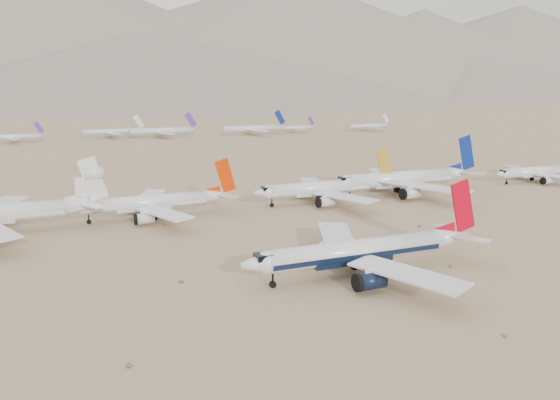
# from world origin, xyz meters

# --- Properties ---
(ground) EXTENTS (7000.00, 7000.00, 0.00)m
(ground) POSITION_xyz_m (0.00, 0.00, 0.00)
(ground) COLOR #886A4F
(ground) RESTS_ON ground
(main_airliner) EXTENTS (51.36, 50.16, 18.12)m
(main_airliner) POSITION_xyz_m (5.47, 4.97, 4.98)
(main_airliner) COLOR silver
(main_airliner) RESTS_ON ground
(row2_navy_widebody) EXTENTS (55.59, 54.36, 19.78)m
(row2_navy_widebody) POSITION_xyz_m (60.06, 69.09, 5.52)
(row2_navy_widebody) COLOR silver
(row2_navy_widebody) RESTS_ON ground
(row2_gold_tail) EXTENTS (47.26, 46.22, 16.83)m
(row2_gold_tail) POSITION_xyz_m (28.64, 68.30, 4.71)
(row2_gold_tail) COLOR silver
(row2_gold_tail) RESTS_ON ground
(row2_orange_tail) EXTENTS (45.71, 44.72, 16.31)m
(row2_orange_tail) POSITION_xyz_m (-26.22, 68.47, 4.58)
(row2_orange_tail) COLOR silver
(row2_orange_tail) RESTS_ON ground
(row2_blue_far) EXTENTS (40.82, 39.91, 14.51)m
(row2_blue_far) POSITION_xyz_m (122.97, 69.72, 4.04)
(row2_blue_far) COLOR silver
(row2_blue_far) RESTS_ON ground
(distant_storage_row) EXTENTS (479.93, 61.17, 15.44)m
(distant_storage_row) POSITION_xyz_m (-37.72, 295.90, 4.39)
(distant_storage_row) COLOR silver
(distant_storage_row) RESTS_ON ground
(mountain_range) EXTENTS (7354.00, 3024.00, 470.00)m
(mountain_range) POSITION_xyz_m (70.18, 1648.01, 190.32)
(mountain_range) COLOR slate
(mountain_range) RESTS_ON ground
(foothills) EXTENTS (4637.50, 1395.00, 155.00)m
(foothills) POSITION_xyz_m (526.68, 1100.00, 67.15)
(foothills) COLOR slate
(foothills) RESTS_ON ground
(desert_scrub) EXTENTS (233.60, 121.67, 0.63)m
(desert_scrub) POSITION_xyz_m (-20.73, -21.89, 0.28)
(desert_scrub) COLOR brown
(desert_scrub) RESTS_ON ground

